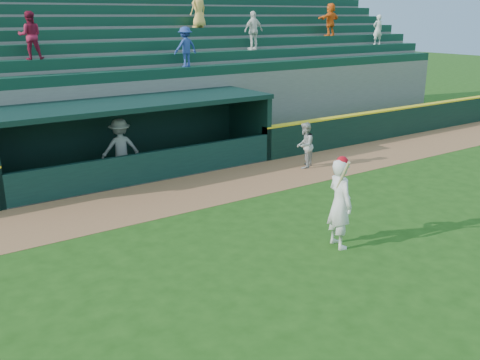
# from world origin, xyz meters

# --- Properties ---
(ground) EXTENTS (120.00, 120.00, 0.00)m
(ground) POSITION_xyz_m (0.00, 0.00, 0.00)
(ground) COLOR #1E4611
(ground) RESTS_ON ground
(warning_track) EXTENTS (40.00, 3.00, 0.01)m
(warning_track) POSITION_xyz_m (0.00, 4.90, 0.01)
(warning_track) COLOR #94603B
(warning_track) RESTS_ON ground
(field_wall_right) EXTENTS (15.50, 0.30, 1.20)m
(field_wall_right) POSITION_xyz_m (12.25, 6.55, 0.60)
(field_wall_right) COLOR black
(field_wall_right) RESTS_ON ground
(wall_stripe_right) EXTENTS (15.50, 0.32, 0.06)m
(wall_stripe_right) POSITION_xyz_m (12.25, 6.55, 1.23)
(wall_stripe_right) COLOR yellow
(wall_stripe_right) RESTS_ON field_wall_right
(dugout_player_front) EXTENTS (0.99, 0.95, 1.61)m
(dugout_player_front) POSITION_xyz_m (5.08, 5.00, 0.80)
(dugout_player_front) COLOR #ABACA6
(dugout_player_front) RESTS_ON ground
(dugout_player_inside) EXTENTS (1.35, 0.93, 1.92)m
(dugout_player_inside) POSITION_xyz_m (-0.58, 7.71, 0.96)
(dugout_player_inside) COLOR #A4A5A0
(dugout_player_inside) RESTS_ON ground
(dugout) EXTENTS (9.40, 2.80, 2.46)m
(dugout) POSITION_xyz_m (0.00, 8.00, 1.36)
(dugout) COLOR #62625D
(dugout) RESTS_ON ground
(stands) EXTENTS (34.50, 6.25, 7.58)m
(stands) POSITION_xyz_m (0.01, 12.57, 2.40)
(stands) COLOR slate
(stands) RESTS_ON ground
(batter_at_plate) EXTENTS (0.64, 0.90, 2.18)m
(batter_at_plate) POSITION_xyz_m (1.31, -0.50, 1.07)
(batter_at_plate) COLOR silver
(batter_at_plate) RESTS_ON ground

